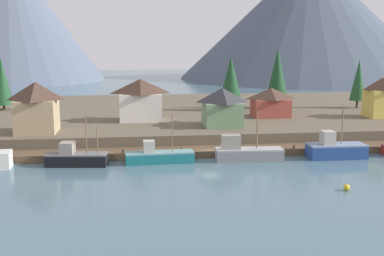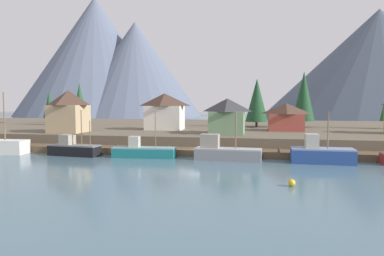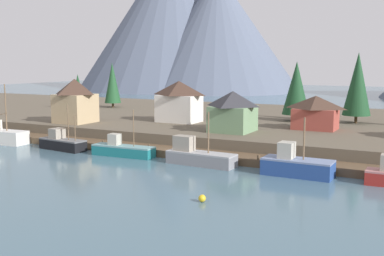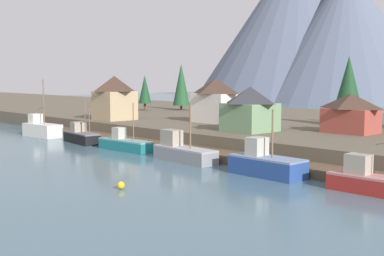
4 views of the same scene
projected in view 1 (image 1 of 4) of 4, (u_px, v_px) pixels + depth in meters
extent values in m
cube|color=#476675|center=(193.00, 134.00, 85.26)|extent=(400.00, 400.00, 1.00)
cube|color=brown|center=(208.00, 152.00, 67.50)|extent=(80.00, 4.00, 1.00)
cylinder|color=brown|center=(1.00, 158.00, 62.38)|extent=(0.36, 0.36, 1.60)
cylinder|color=brown|center=(63.00, 156.00, 63.32)|extent=(0.36, 0.36, 1.60)
cylinder|color=brown|center=(123.00, 155.00, 64.27)|extent=(0.36, 0.36, 1.60)
cylinder|color=brown|center=(182.00, 153.00, 65.22)|extent=(0.36, 0.36, 1.60)
cylinder|color=brown|center=(239.00, 152.00, 66.16)|extent=(0.36, 0.36, 1.60)
cylinder|color=brown|center=(294.00, 150.00, 67.11)|extent=(0.36, 0.36, 1.60)
cylinder|color=brown|center=(347.00, 149.00, 68.06)|extent=(0.36, 0.36, 1.60)
cube|color=brown|center=(186.00, 115.00, 96.67)|extent=(400.00, 56.00, 2.50)
cone|color=slate|center=(11.00, 16.00, 196.58)|extent=(75.39, 75.39, 53.19)
cone|color=#475160|center=(308.00, 17.00, 208.65)|extent=(113.17, 113.17, 53.70)
cube|color=black|center=(77.00, 160.00, 61.64)|extent=(8.06, 3.31, 1.45)
cube|color=slate|center=(77.00, 154.00, 61.49)|extent=(8.06, 3.31, 0.20)
cube|color=gray|center=(67.00, 148.00, 61.33)|extent=(1.92, 2.09, 1.49)
cylinder|color=brown|center=(86.00, 134.00, 61.02)|extent=(0.15, 0.15, 5.18)
cylinder|color=brown|center=(97.00, 139.00, 61.16)|extent=(0.12, 0.12, 3.67)
cylinder|color=brown|center=(76.00, 142.00, 61.20)|extent=(3.47, 0.50, 0.47)
cube|color=#196B70|center=(160.00, 158.00, 63.20)|extent=(9.21, 2.78, 1.30)
cube|color=#679496|center=(160.00, 152.00, 63.07)|extent=(9.21, 2.78, 0.20)
cube|color=#B2AD9E|center=(149.00, 146.00, 62.67)|extent=(1.55, 1.44, 1.56)
cylinder|color=brown|center=(172.00, 133.00, 62.89)|extent=(0.13, 0.13, 5.04)
cube|color=gray|center=(249.00, 155.00, 64.44)|extent=(9.24, 3.14, 1.45)
cube|color=#9F9FA2|center=(249.00, 149.00, 64.29)|extent=(9.24, 3.14, 0.20)
cube|color=gray|center=(231.00, 142.00, 63.95)|extent=(2.61, 1.80, 1.92)
cylinder|color=brown|center=(257.00, 130.00, 63.88)|extent=(0.19, 0.19, 5.19)
cube|color=navy|center=(336.00, 152.00, 65.81)|extent=(8.02, 3.23, 1.77)
cube|color=#6C7DA2|center=(337.00, 145.00, 65.64)|extent=(8.02, 3.23, 0.20)
cube|color=#B2AD9E|center=(328.00, 138.00, 65.31)|extent=(1.69, 1.94, 1.87)
cylinder|color=brown|center=(342.00, 127.00, 65.26)|extent=(0.19, 0.19, 4.82)
cube|color=gold|center=(381.00, 104.00, 85.43)|extent=(5.17, 4.55, 4.97)
pyramid|color=#422D23|center=(383.00, 84.00, 84.78)|extent=(5.43, 4.77, 2.22)
cube|color=tan|center=(37.00, 116.00, 70.67)|extent=(5.81, 5.81, 4.96)
pyramid|color=#422D23|center=(35.00, 91.00, 69.99)|extent=(6.10, 6.10, 2.67)
cube|color=#9E4238|center=(271.00, 108.00, 86.02)|extent=(6.55, 4.65, 3.26)
pyramid|color=#422D23|center=(271.00, 93.00, 85.55)|extent=(6.87, 4.88, 2.03)
cube|color=#6B8E66|center=(222.00, 114.00, 76.68)|extent=(5.88, 6.22, 3.87)
pyramid|color=#2D2D33|center=(222.00, 95.00, 76.14)|extent=(6.17, 6.53, 2.28)
cube|color=silver|center=(141.00, 107.00, 81.50)|extent=(7.14, 4.94, 4.74)
pyramid|color=#422D23|center=(140.00, 86.00, 80.86)|extent=(7.50, 5.19, 2.48)
cylinder|color=#4C3823|center=(4.00, 107.00, 95.09)|extent=(0.50, 0.50, 1.07)
cone|color=#1E4C28|center=(2.00, 81.00, 94.15)|extent=(3.79, 3.79, 9.40)
cylinder|color=#4C3823|center=(357.00, 104.00, 97.78)|extent=(0.50, 0.50, 1.60)
cone|color=#1E4C28|center=(358.00, 80.00, 96.89)|extent=(3.25, 3.25, 8.43)
cylinder|color=#4C3823|center=(276.00, 105.00, 97.44)|extent=(0.50, 0.50, 1.38)
cone|color=#194223|center=(277.00, 75.00, 96.35)|extent=(4.76, 4.76, 10.80)
cylinder|color=#4C3823|center=(230.00, 107.00, 94.27)|extent=(0.50, 0.50, 1.24)
cone|color=#194223|center=(231.00, 81.00, 93.32)|extent=(4.87, 4.87, 9.41)
sphere|color=gold|center=(347.00, 187.00, 51.29)|extent=(0.70, 0.70, 0.70)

